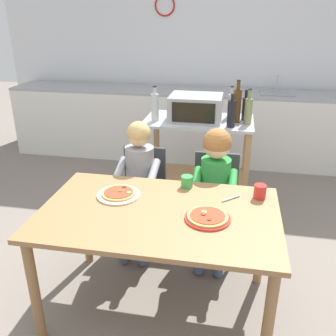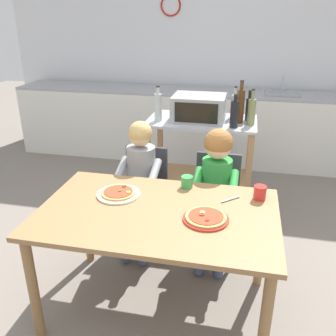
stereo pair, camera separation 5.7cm
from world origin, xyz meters
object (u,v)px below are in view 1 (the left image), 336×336
at_px(bottle_tall_green_wine, 155,106).
at_px(bottle_slim_sauce, 231,113).
at_px(bottle_squat_spirits, 231,105).
at_px(bottle_brown_beer, 248,111).
at_px(kitchen_island_cart, 198,150).
at_px(pizza_plate_red_rimmed, 208,217).
at_px(pizza_plate_cream, 119,194).
at_px(drinking_cup_red, 260,192).
at_px(bottle_clear_vinegar, 237,105).
at_px(drinking_cup_green, 187,182).
at_px(serving_spoon, 231,198).
at_px(toaster_oven, 196,108).
at_px(dining_table, 159,225).
at_px(dining_chair_right, 215,198).
at_px(child_in_green_shirt, 215,180).
at_px(dining_chair_left, 143,190).
at_px(child_in_grey_shirt, 138,175).
at_px(bottle_dark_olive_oil, 245,108).

relative_size(bottle_tall_green_wine, bottle_slim_sauce, 1.10).
bearing_deg(bottle_squat_spirits, bottle_tall_green_wine, -159.27).
relative_size(bottle_brown_beer, bottle_slim_sauce, 1.10).
distance_m(kitchen_island_cart, pizza_plate_red_rimmed, 1.50).
height_order(bottle_brown_beer, pizza_plate_cream, bottle_brown_beer).
bearing_deg(drinking_cup_red, bottle_clear_vinegar, 99.02).
height_order(drinking_cup_green, serving_spoon, drinking_cup_green).
distance_m(kitchen_island_cart, bottle_clear_vinegar, 0.57).
bearing_deg(toaster_oven, dining_table, -91.88).
bearing_deg(dining_chair_right, bottle_squat_spirits, 85.72).
bearing_deg(pizza_plate_cream, child_in_green_shirt, 37.68).
relative_size(dining_chair_left, serving_spoon, 5.79).
xyz_separation_m(bottle_slim_sauce, drinking_cup_green, (-0.25, -0.90, -0.24)).
distance_m(pizza_plate_cream, serving_spoon, 0.71).
xyz_separation_m(drinking_cup_green, serving_spoon, (0.30, -0.12, -0.03)).
relative_size(kitchen_island_cart, child_in_grey_shirt, 0.94).
bearing_deg(bottle_squat_spirits, child_in_green_shirt, -93.77).
xyz_separation_m(dining_chair_left, child_in_green_shirt, (0.58, -0.14, 0.21)).
bearing_deg(child_in_green_shirt, drinking_cup_green, -125.28).
bearing_deg(bottle_brown_beer, pizza_plate_red_rimmed, -98.91).
bearing_deg(bottle_tall_green_wine, bottle_clear_vinegar, 6.84).
distance_m(bottle_squat_spirits, bottle_dark_olive_oil, 0.15).
bearing_deg(bottle_clear_vinegar, child_in_green_shirt, -98.38).
relative_size(kitchen_island_cart, pizza_plate_red_rimmed, 3.80).
xyz_separation_m(bottle_tall_green_wine, drinking_cup_green, (0.43, -0.97, -0.26)).
bearing_deg(child_in_grey_shirt, drinking_cup_red, -20.74).
bearing_deg(dining_table, toaster_oven, 88.12).
distance_m(bottle_dark_olive_oil, pizza_plate_red_rimmed, 1.58).
bearing_deg(bottle_tall_green_wine, dining_chair_right, -45.37).
bearing_deg(serving_spoon, dining_chair_right, 104.25).
bearing_deg(bottle_tall_green_wine, serving_spoon, -56.45).
distance_m(bottle_tall_green_wine, drinking_cup_red, 1.40).
height_order(kitchen_island_cart, bottle_brown_beer, bottle_brown_beer).
bearing_deg(pizza_plate_cream, drinking_cup_green, 26.62).
xyz_separation_m(bottle_tall_green_wine, pizza_plate_cream, (0.02, -1.18, -0.28)).
height_order(bottle_clear_vinegar, bottle_slim_sauce, bottle_clear_vinegar).
bearing_deg(bottle_tall_green_wine, drinking_cup_red, -49.09).
bearing_deg(child_in_green_shirt, toaster_oven, 106.69).
xyz_separation_m(bottle_clear_vinegar, dining_chair_right, (-0.12, -0.70, -0.57)).
distance_m(dining_chair_right, child_in_grey_shirt, 0.62).
xyz_separation_m(bottle_brown_beer, bottle_slim_sauce, (-0.14, -0.11, -0.00)).
relative_size(kitchen_island_cart, bottle_squat_spirits, 3.40).
height_order(kitchen_island_cart, drinking_cup_green, kitchen_island_cart).
bearing_deg(bottle_brown_beer, child_in_green_shirt, -105.96).
bearing_deg(bottle_squat_spirits, drinking_cup_red, -79.74).
distance_m(bottle_tall_green_wine, child_in_green_shirt, 1.01).
distance_m(bottle_brown_beer, dining_chair_right, 0.88).
bearing_deg(toaster_oven, bottle_slim_sauce, -26.81).
xyz_separation_m(bottle_squat_spirits, bottle_dark_olive_oil, (0.13, -0.07, -0.00)).
xyz_separation_m(toaster_oven, child_in_green_shirt, (0.25, -0.82, -0.32)).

